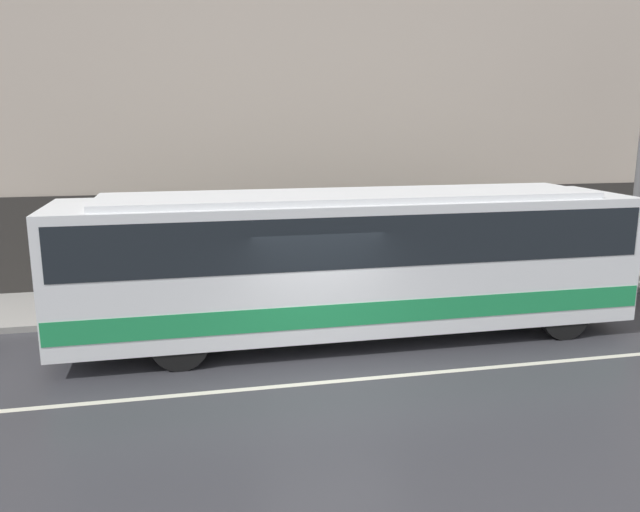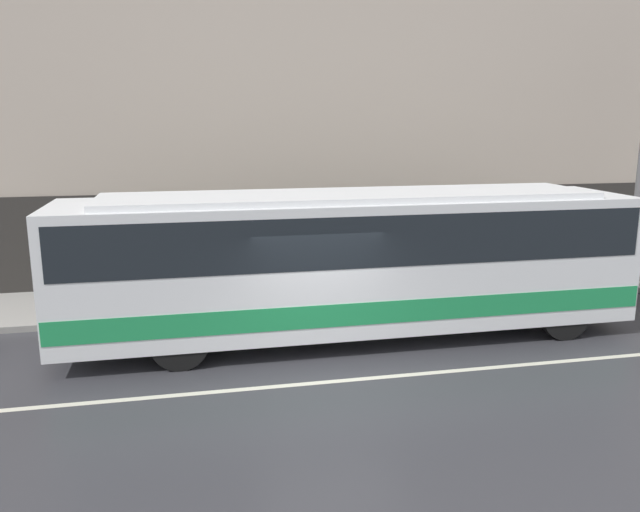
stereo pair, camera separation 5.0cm
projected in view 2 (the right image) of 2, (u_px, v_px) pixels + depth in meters
ground_plane at (331, 382)px, 11.13m from camera, size 60.00×60.00×0.00m
sidewalk at (284, 295)px, 16.39m from camera, size 60.00×3.03×0.15m
building_facade at (272, 99)px, 16.89m from camera, size 60.00×0.35×10.64m
lane_stripe at (331, 382)px, 11.13m from camera, size 54.00×0.14×0.01m
transit_bus at (352, 257)px, 13.16m from camera, size 12.01×2.59×3.11m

